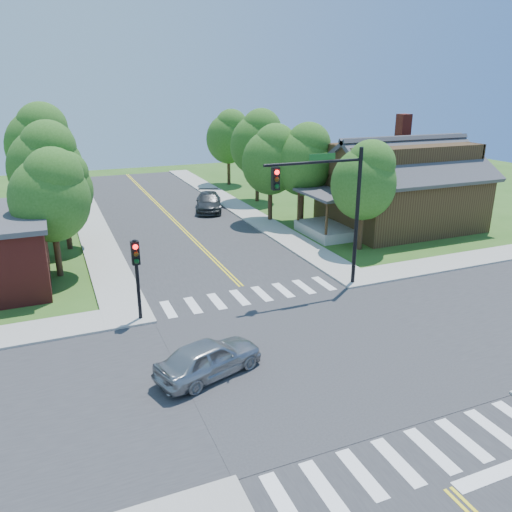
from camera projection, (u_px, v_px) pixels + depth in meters
name	position (u px, v px, depth m)	size (l,w,h in m)	color
ground	(310.00, 355.00, 19.63)	(100.00, 100.00, 0.00)	#305A1C
road_ns	(310.00, 354.00, 19.62)	(10.00, 90.00, 0.04)	#2D2D30
road_ew	(310.00, 354.00, 19.62)	(90.00, 10.00, 0.04)	#2D2D30
intersection_patch	(310.00, 355.00, 19.63)	(10.20, 10.20, 0.06)	#2D2D30
sidewalk_ne	(391.00, 219.00, 39.18)	(40.00, 40.00, 0.14)	#9E9B93
crosswalk_north	(251.00, 296.00, 25.02)	(8.85, 2.00, 0.01)	white
crosswalk_south	(415.00, 456.00, 14.21)	(8.85, 2.00, 0.01)	white
centerline	(310.00, 354.00, 19.61)	(0.30, 90.00, 0.01)	yellow
signal_mast_ne	(329.00, 197.00, 24.36)	(5.30, 0.42, 7.20)	black
signal_pole_nw	(136.00, 265.00, 21.58)	(0.34, 0.42, 3.80)	black
house_ne	(400.00, 182.00, 36.48)	(13.05, 8.80, 7.11)	#352112
tree_e_a	(365.00, 179.00, 30.77)	(4.10, 3.90, 6.97)	#382314
tree_e_b	(304.00, 158.00, 36.78)	(4.45, 4.22, 7.56)	#382314
tree_e_c	(258.00, 141.00, 43.87)	(4.81, 4.57, 8.18)	#382314
tree_e_d	(229.00, 136.00, 51.59)	(4.57, 4.34, 7.77)	#382314
tree_w_a	(51.00, 193.00, 26.29)	(4.17, 3.96, 7.08)	#382314
tree_w_b	(47.00, 164.00, 32.08)	(4.72, 4.49, 8.03)	#382314
tree_w_c	(41.00, 142.00, 39.03)	(5.23, 4.97, 8.89)	#382314
tree_w_d	(38.00, 153.00, 47.26)	(3.56, 3.39, 6.06)	#382314
tree_house	(272.00, 158.00, 37.31)	(4.37, 4.15, 7.43)	#382314
tree_bldg	(64.00, 186.00, 31.00)	(3.70, 3.51, 6.28)	#382314
car_silver	(209.00, 359.00, 18.01)	(4.38, 2.83, 1.39)	#9C9FA3
car_dgrey	(209.00, 202.00, 41.74)	(3.47, 5.45, 1.47)	#2C2F31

